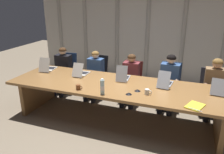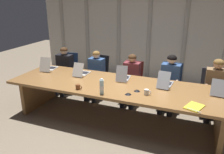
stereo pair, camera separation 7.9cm
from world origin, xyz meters
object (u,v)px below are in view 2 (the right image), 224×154
at_px(water_bottle_primary, 102,87).
at_px(coffee_mug_far, 147,92).
at_px(laptop_left_mid, 82,72).
at_px(laptop_right_mid, 165,83).
at_px(laptop_center, 123,77).
at_px(laptop_left_end, 49,67).
at_px(coffee_mug_near, 78,87).
at_px(conference_mic_left_side, 128,94).
at_px(conference_mic_middle, 137,90).
at_px(office_chair_right_end, 211,98).
at_px(person_left_end, 63,68).
at_px(laptop_right_end, 218,90).
at_px(person_right_end, 216,85).
at_px(office_chair_right_mid, 169,91).
at_px(person_right_mid, 170,80).
at_px(office_chair_left_end, 68,77).
at_px(office_chair_center, 131,86).
at_px(person_center, 131,77).
at_px(office_chair_left_mid, 97,81).
at_px(spiral_notepad, 194,107).

distance_m(water_bottle_primary, coffee_mug_far, 0.77).
height_order(laptop_left_mid, water_bottle_primary, laptop_left_mid).
bearing_deg(laptop_right_mid, laptop_center, 92.64).
distance_m(laptop_left_end, coffee_mug_near, 1.41).
distance_m(coffee_mug_near, conference_mic_left_side, 0.91).
distance_m(laptop_left_end, conference_mic_middle, 2.24).
bearing_deg(coffee_mug_near, office_chair_right_end, 32.79).
bearing_deg(person_left_end, laptop_right_end, 79.91).
bearing_deg(water_bottle_primary, coffee_mug_far, 19.31).
height_order(laptop_center, person_right_end, person_right_end).
bearing_deg(office_chair_right_mid, person_right_mid, -1.77).
bearing_deg(office_chair_right_mid, coffee_mug_far, -11.36).
distance_m(laptop_center, office_chair_left_end, 1.94).
xyz_separation_m(coffee_mug_near, conference_mic_middle, (1.01, 0.30, -0.03)).
xyz_separation_m(person_right_end, coffee_mug_near, (-2.32, -1.32, 0.12)).
xyz_separation_m(laptop_right_end, person_right_end, (-0.01, 0.59, -0.13)).
relative_size(coffee_mug_near, coffee_mug_far, 1.01).
height_order(office_chair_right_end, conference_mic_left_side, office_chair_right_end).
height_order(laptop_right_mid, person_right_mid, person_right_mid).
xyz_separation_m(person_left_end, water_bottle_primary, (1.66, -1.34, 0.23)).
relative_size(person_right_mid, conference_mic_left_side, 10.87).
height_order(laptop_center, office_chair_center, laptop_center).
bearing_deg(laptop_left_mid, laptop_center, -87.40).
bearing_deg(water_bottle_primary, conference_mic_middle, 32.00).
height_order(laptop_left_end, person_center, person_center).
bearing_deg(conference_mic_middle, person_right_end, 37.77).
relative_size(office_chair_left_end, person_center, 0.85).
xyz_separation_m(laptop_left_end, office_chair_left_end, (0.03, 0.70, -0.46)).
bearing_deg(conference_mic_middle, office_chair_left_mid, 138.42).
relative_size(office_chair_left_mid, office_chair_center, 1.07).
relative_size(office_chair_left_mid, conference_mic_left_side, 8.87).
bearing_deg(office_chair_left_mid, office_chair_left_end, -84.75).
bearing_deg(person_left_end, person_center, 89.20).
relative_size(office_chair_left_end, conference_mic_middle, 8.70).
distance_m(person_center, coffee_mug_near, 1.44).
bearing_deg(conference_mic_middle, water_bottle_primary, -148.00).
xyz_separation_m(laptop_left_mid, person_right_end, (2.65, 0.58, -0.13)).
distance_m(laptop_right_end, office_chair_left_mid, 2.78).
height_order(laptop_left_mid, conference_mic_middle, laptop_left_mid).
bearing_deg(person_right_end, person_center, -91.08).
distance_m(office_chair_left_end, office_chair_right_end, 3.44).
relative_size(laptop_center, person_center, 0.40).
xyz_separation_m(office_chair_center, person_right_end, (1.76, -0.15, 0.34)).
bearing_deg(coffee_mug_far, office_chair_right_end, 49.01).
bearing_deg(conference_mic_middle, laptop_left_end, 167.95).
height_order(laptop_right_mid, spiral_notepad, laptop_right_mid).
bearing_deg(office_chair_left_mid, person_center, 84.66).
bearing_deg(water_bottle_primary, person_right_mid, 54.72).
relative_size(office_chair_right_end, person_right_end, 0.77).
relative_size(office_chair_left_mid, person_right_mid, 0.82).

